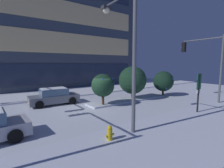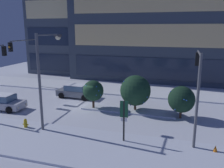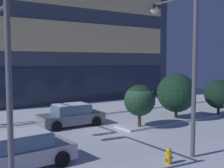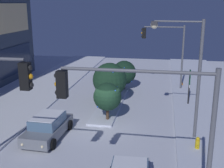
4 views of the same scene
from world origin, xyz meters
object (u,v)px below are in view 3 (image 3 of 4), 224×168
car_near (19,151)px  fire_hydrant (169,158)px  car_far (71,116)px  decorated_tree_median (176,93)px  decorated_tree_left_of_median (219,94)px  street_lamp_arched (181,51)px  decorated_tree_right_of_median (140,101)px

car_near → fire_hydrant: 6.15m
car_far → decorated_tree_median: bearing=162.5°
fire_hydrant → decorated_tree_left_of_median: size_ratio=0.29×
street_lamp_arched → fire_hydrant: size_ratio=8.80×
car_near → decorated_tree_right_of_median: (8.53, 2.59, 1.13)m
car_near → street_lamp_arched: bearing=-23.1°
fire_hydrant → decorated_tree_median: size_ratio=0.24×
car_near → decorated_tree_left_of_median: (16.72, 2.53, 1.00)m
car_far → decorated_tree_right_of_median: bearing=138.1°
fire_hydrant → decorated_tree_right_of_median: size_ratio=0.29×
car_far → fire_hydrant: 9.14m
car_far → decorated_tree_median: 7.86m
fire_hydrant → decorated_tree_right_of_median: bearing=60.3°
car_far → fire_hydrant: car_far is taller
decorated_tree_median → decorated_tree_right_of_median: decorated_tree_median is taller
fire_hydrant → decorated_tree_left_of_median: decorated_tree_left_of_median is taller
fire_hydrant → decorated_tree_right_of_median: (3.40, 5.95, 1.43)m
fire_hydrant → car_near: bearing=146.8°
car_near → decorated_tree_median: 13.01m
car_far → street_lamp_arched: (1.47, -8.25, 4.13)m
decorated_tree_left_of_median → car_near: bearing=-171.4°
decorated_tree_median → decorated_tree_left_of_median: decorated_tree_median is taller
street_lamp_arched → decorated_tree_left_of_median: 11.63m
car_far → decorated_tree_right_of_median: decorated_tree_right_of_median is taller
decorated_tree_median → street_lamp_arched: bearing=-135.9°
decorated_tree_median → decorated_tree_right_of_median: size_ratio=1.21×
decorated_tree_median → decorated_tree_right_of_median: 4.06m
car_far → fire_hydrant: (-0.10, -9.13, -0.31)m
fire_hydrant → decorated_tree_median: decorated_tree_median is taller
street_lamp_arched → fire_hydrant: 4.79m
car_near → decorated_tree_right_of_median: bearing=14.1°
street_lamp_arched → fire_hydrant: bearing=122.5°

